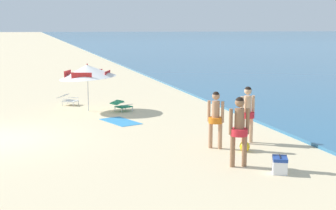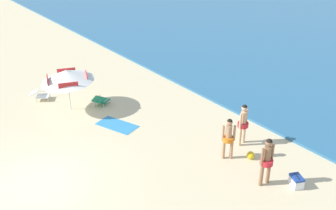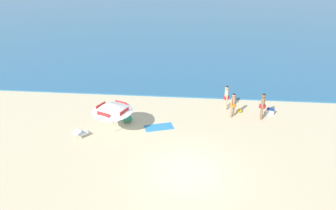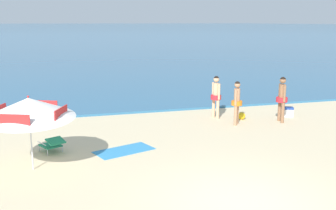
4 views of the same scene
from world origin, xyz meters
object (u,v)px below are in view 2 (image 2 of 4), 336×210
object	(u,v)px
lounge_chair_beside_umbrella	(40,95)
person_wading_in	(229,136)
cooler_box	(296,181)
person_standing_beside	(243,122)
beach_umbrella_striped_main	(67,76)
lounge_chair_under_umbrella	(101,100)
beach_towel	(117,125)
person_standing_near_shore	(267,158)
beach_ball	(251,155)

from	to	relation	value
lounge_chair_beside_umbrella	person_wading_in	xyz separation A→B (m)	(9.26, 3.60, 0.71)
person_wading_in	cooler_box	distance (m)	2.84
person_standing_beside	cooler_box	bearing A→B (deg)	-10.33
beach_umbrella_striped_main	lounge_chair_under_umbrella	world-z (taller)	beach_umbrella_striped_main
lounge_chair_beside_umbrella	cooler_box	world-z (taller)	lounge_chair_beside_umbrella
cooler_box	beach_towel	size ratio (longest dim) A/B	0.33
lounge_chair_under_umbrella	beach_towel	bearing A→B (deg)	-11.39
person_standing_near_shore	beach_ball	world-z (taller)	person_standing_near_shore
person_standing_near_shore	person_standing_beside	distance (m)	2.61
beach_umbrella_striped_main	lounge_chair_under_umbrella	xyz separation A→B (m)	(0.52, 1.33, -1.43)
person_standing_near_shore	person_standing_beside	xyz separation A→B (m)	(-2.25, 1.31, -0.03)
person_standing_near_shore	person_wading_in	size ratio (longest dim) A/B	1.07
beach_towel	lounge_chair_under_umbrella	bearing A→B (deg)	168.61
lounge_chair_beside_umbrella	person_standing_beside	bearing A→B (deg)	28.33
lounge_chair_beside_umbrella	beach_ball	size ratio (longest dim) A/B	3.38
lounge_chair_under_umbrella	cooler_box	xyz separation A→B (m)	(9.54, 2.18, -0.08)
person_standing_near_shore	cooler_box	xyz separation A→B (m)	(0.77, 0.76, -0.85)
person_wading_in	beach_towel	xyz separation A→B (m)	(-4.75, -1.97, -0.98)
lounge_chair_under_umbrella	person_standing_near_shore	xyz separation A→B (m)	(8.77, 1.42, 0.77)
beach_umbrella_striped_main	person_standing_beside	size ratio (longest dim) A/B	1.45
person_wading_in	beach_ball	distance (m)	1.22
beach_ball	person_standing_beside	bearing A→B (deg)	151.45
lounge_chair_under_umbrella	person_standing_near_shore	world-z (taller)	person_standing_near_shore
lounge_chair_beside_umbrella	person_standing_near_shore	xyz separation A→B (m)	(11.15, 3.49, 0.77)
person_standing_beside	person_wading_in	distance (m)	1.25
person_standing_near_shore	lounge_chair_beside_umbrella	bearing A→B (deg)	-162.64
person_wading_in	beach_towel	distance (m)	5.23
person_wading_in	beach_ball	xyz separation A→B (m)	(0.58, 0.68, -0.83)
lounge_chair_beside_umbrella	person_standing_near_shore	size ratio (longest dim) A/B	0.56
beach_umbrella_striped_main	beach_ball	bearing A→B (deg)	24.01
person_standing_beside	beach_ball	world-z (taller)	person_standing_beside
person_standing_near_shore	person_standing_beside	bearing A→B (deg)	149.83
lounge_chair_beside_umbrella	person_standing_beside	world-z (taller)	person_standing_beside
lounge_chair_under_umbrella	beach_umbrella_striped_main	bearing A→B (deg)	-111.22
cooler_box	lounge_chair_under_umbrella	bearing A→B (deg)	-167.13
person_wading_in	beach_umbrella_striped_main	bearing A→B (deg)	-158.79
beach_ball	beach_towel	size ratio (longest dim) A/B	0.17
lounge_chair_under_umbrella	lounge_chair_beside_umbrella	bearing A→B (deg)	-139.03
person_standing_near_shore	beach_ball	bearing A→B (deg)	148.71
beach_umbrella_striped_main	beach_towel	world-z (taller)	beach_umbrella_striped_main
lounge_chair_under_umbrella	cooler_box	size ratio (longest dim) A/B	1.67
beach_towel	lounge_chair_beside_umbrella	bearing A→B (deg)	-160.06
lounge_chair_under_umbrella	person_standing_beside	bearing A→B (deg)	22.73
person_standing_near_shore	lounge_chair_under_umbrella	bearing A→B (deg)	-170.80
beach_ball	cooler_box	bearing A→B (deg)	-1.07
person_wading_in	beach_towel	bearing A→B (deg)	-157.50
lounge_chair_under_umbrella	cooler_box	world-z (taller)	lounge_chair_under_umbrella
person_standing_near_shore	person_wading_in	xyz separation A→B (m)	(-1.89, 0.12, -0.06)
beach_towel	cooler_box	bearing A→B (deg)	19.41
person_standing_beside	beach_towel	size ratio (longest dim) A/B	0.98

